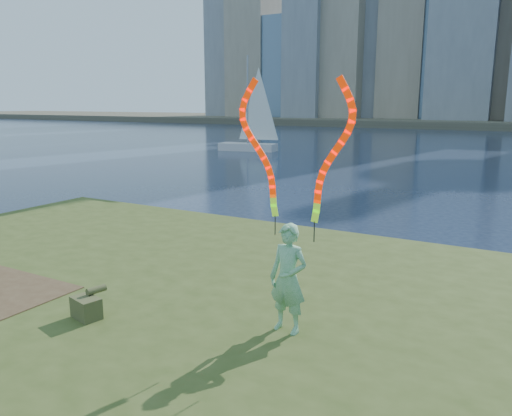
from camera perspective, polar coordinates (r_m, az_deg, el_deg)
The scene contains 6 objects.
ground at distance 10.92m, azimuth -9.82°, elevation -10.67°, with size 320.00×320.00×0.00m, color #18253E.
grassy_knoll at distance 9.30m, azimuth -19.14°, elevation -13.08°, with size 20.00×18.00×0.80m.
far_shore at distance 102.98m, azimuth 26.45°, elevation 8.74°, with size 320.00×40.00×1.20m, color #4B4637.
woman_with_ribbons at distance 7.29m, azimuth 3.94°, elevation -3.70°, with size 2.05×0.45×4.03m.
canvas_bag at distance 8.53m, azimuth -18.75°, elevation -10.61°, with size 0.54×0.61×0.46m.
sailboat at distance 44.06m, azimuth -0.62°, elevation 8.36°, with size 5.45×2.34×8.17m.
Camera 1 is at (6.52, -7.71, 4.17)m, focal length 35.00 mm.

